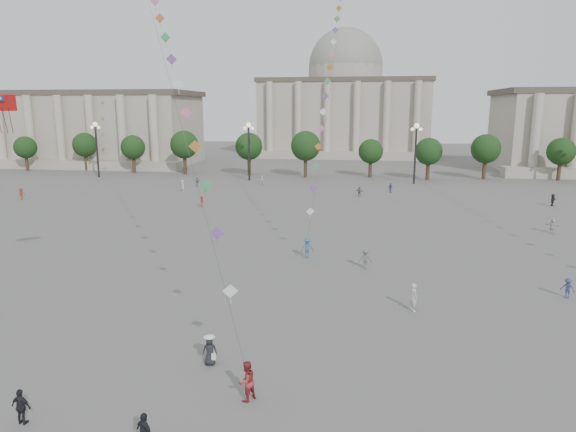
# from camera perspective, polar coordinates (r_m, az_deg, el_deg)

# --- Properties ---
(ground) EXTENTS (360.00, 360.00, 0.00)m
(ground) POSITION_cam_1_polar(r_m,az_deg,el_deg) (27.18, -5.89, -17.33)
(ground) COLOR #5B5855
(ground) RESTS_ON ground
(hall_west) EXTENTS (84.00, 26.22, 17.20)m
(hall_west) POSITION_cam_1_polar(r_m,az_deg,el_deg) (142.30, -26.64, 8.74)
(hall_west) COLOR #A59A8A
(hall_west) RESTS_ON ground
(hall_central) EXTENTS (48.30, 34.30, 35.50)m
(hall_central) POSITION_cam_1_polar(r_m,az_deg,el_deg) (152.28, 6.29, 12.22)
(hall_central) COLOR #A59A8A
(hall_central) RESTS_ON ground
(tree_row) EXTENTS (137.12, 5.12, 8.00)m
(tree_row) POSITION_cam_1_polar(r_m,az_deg,el_deg) (101.43, 5.01, 7.43)
(tree_row) COLOR #332419
(tree_row) RESTS_ON ground
(lamp_post_far_west) EXTENTS (2.00, 0.90, 10.65)m
(lamp_post_far_west) POSITION_cam_1_polar(r_m,az_deg,el_deg) (106.22, -20.54, 7.99)
(lamp_post_far_west) COLOR #262628
(lamp_post_far_west) RESTS_ON ground
(lamp_post_mid_west) EXTENTS (2.00, 0.90, 10.65)m
(lamp_post_mid_west) POSITION_cam_1_polar(r_m,az_deg,el_deg) (95.48, -4.39, 8.34)
(lamp_post_mid_west) COLOR #262628
(lamp_post_mid_west) RESTS_ON ground
(lamp_post_mid_east) EXTENTS (2.00, 0.90, 10.65)m
(lamp_post_mid_east) POSITION_cam_1_polar(r_m,az_deg,el_deg) (93.55, 14.02, 7.96)
(lamp_post_mid_east) COLOR #262628
(lamp_post_mid_east) RESTS_ON ground
(person_crowd_0) EXTENTS (0.92, 0.84, 1.51)m
(person_crowd_0) POSITION_cam_1_polar(r_m,az_deg,el_deg) (83.60, 11.30, 3.09)
(person_crowd_0) COLOR #38407F
(person_crowd_0) RESTS_ON ground
(person_crowd_2) EXTENTS (0.95, 1.25, 1.71)m
(person_crowd_2) POSITION_cam_1_polar(r_m,az_deg,el_deg) (85.16, -27.50, 2.20)
(person_crowd_2) COLOR maroon
(person_crowd_2) RESTS_ON ground
(person_crowd_4) EXTENTS (1.51, 1.06, 1.57)m
(person_crowd_4) POSITION_cam_1_polar(r_m,az_deg,el_deg) (90.99, -2.93, 4.03)
(person_crowd_4) COLOR white
(person_crowd_4) RESTS_ON ground
(person_crowd_6) EXTENTS (1.17, 0.73, 1.73)m
(person_crowd_6) POSITION_cam_1_polar(r_m,az_deg,el_deg) (43.57, 8.60, -4.74)
(person_crowd_6) COLOR #5B5A5F
(person_crowd_6) RESTS_ON ground
(person_crowd_7) EXTENTS (1.64, 0.91, 1.68)m
(person_crowd_7) POSITION_cam_1_polar(r_m,az_deg,el_deg) (62.12, 27.32, -0.95)
(person_crowd_7) COLOR silver
(person_crowd_7) RESTS_ON ground
(person_crowd_9) EXTENTS (1.32, 1.55, 1.68)m
(person_crowd_9) POSITION_cam_1_polar(r_m,az_deg,el_deg) (79.42, 27.34, 1.59)
(person_crowd_9) COLOR black
(person_crowd_9) RESTS_ON ground
(person_crowd_10) EXTENTS (0.75, 0.84, 1.93)m
(person_crowd_10) POSITION_cam_1_polar(r_m,az_deg,el_deg) (84.19, -11.60, 3.28)
(person_crowd_10) COLOR silver
(person_crowd_10) RESTS_ON ground
(person_crowd_12) EXTENTS (1.42, 1.16, 1.52)m
(person_crowd_12) POSITION_cam_1_polar(r_m,az_deg,el_deg) (79.10, 7.95, 2.72)
(person_crowd_12) COLOR slate
(person_crowd_12) RESTS_ON ground
(person_crowd_13) EXTENTS (0.65, 0.81, 1.92)m
(person_crowd_13) POSITION_cam_1_polar(r_m,az_deg,el_deg) (35.41, 13.81, -8.75)
(person_crowd_13) COLOR silver
(person_crowd_13) RESTS_ON ground
(person_crowd_14) EXTENTS (1.11, 1.03, 1.50)m
(person_crowd_14) POSITION_cam_1_polar(r_m,az_deg,el_deg) (41.70, 28.65, -7.04)
(person_crowd_14) COLOR navy
(person_crowd_14) RESTS_ON ground
(person_crowd_16) EXTENTS (1.06, 0.77, 1.67)m
(person_crowd_16) POSITION_cam_1_polar(r_m,az_deg,el_deg) (89.52, -10.07, 3.77)
(person_crowd_16) COLOR slate
(person_crowd_16) RESTS_ON ground
(person_crowd_17) EXTENTS (0.71, 1.07, 1.55)m
(person_crowd_17) POSITION_cam_1_polar(r_m,az_deg,el_deg) (70.86, -9.53, 1.61)
(person_crowd_17) COLOR maroon
(person_crowd_17) RESTS_ON ground
(tourist_4) EXTENTS (0.98, 0.51, 1.60)m
(tourist_4) POSITION_cam_1_polar(r_m,az_deg,el_deg) (25.89, -27.52, -18.29)
(tourist_4) COLOR black
(tourist_4) RESTS_ON ground
(kite_flyer_0) EXTENTS (1.14, 1.18, 1.92)m
(kite_flyer_0) POSITION_cam_1_polar(r_m,az_deg,el_deg) (24.82, -4.64, -17.82)
(kite_flyer_0) COLOR maroon
(kite_flyer_0) RESTS_ON ground
(kite_flyer_1) EXTENTS (1.39, 1.11, 1.88)m
(kite_flyer_1) POSITION_cam_1_polar(r_m,az_deg,el_deg) (46.18, 2.15, -3.55)
(kite_flyer_1) COLOR #38587E
(kite_flyer_1) RESTS_ON ground
(hat_person) EXTENTS (0.84, 0.62, 1.69)m
(hat_person) POSITION_cam_1_polar(r_m,az_deg,el_deg) (28.05, -8.69, -14.49)
(hat_person) COLOR black
(hat_person) RESTS_ON ground
(kite_train_mid) EXTENTS (3.42, 43.21, 63.07)m
(kite_train_mid) POSITION_cam_1_polar(r_m,az_deg,el_deg) (68.48, 5.90, 22.77)
(kite_train_mid) COLOR #3F3F3F
(kite_train_mid) RESTS_ON ground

